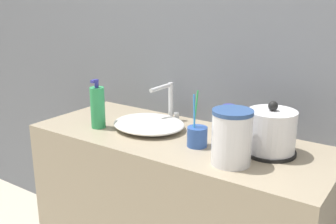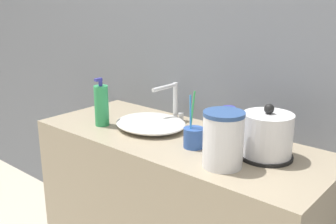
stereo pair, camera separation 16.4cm
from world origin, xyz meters
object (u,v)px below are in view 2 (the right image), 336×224
Objects in this scene: faucet at (173,99)px; water_pitcher at (223,139)px; lotion_bottle at (101,105)px; toothbrush_cup at (194,137)px; electric_kettle at (267,137)px; shampoo_bottle at (228,124)px.

water_pitcher is (0.46, -0.28, -0.01)m from faucet.
faucet is at bearing 51.27° from lotion_bottle.
faucet is 0.82× the size of toothbrush_cup.
faucet is 0.82× the size of lotion_bottle.
water_pitcher is at bearing -2.17° from lotion_bottle.
toothbrush_cup is at bearing -36.63° from faucet.
electric_kettle is at bearing 64.63° from water_pitcher.
toothbrush_cup is 0.49m from lotion_bottle.
toothbrush_cup reaches higher than faucet.
lotion_bottle is at bearing 177.83° from water_pitcher.
shampoo_bottle is (0.33, -0.05, -0.04)m from faucet.
water_pitcher is at bearing -61.73° from shampoo_bottle.
lotion_bottle is at bearing -128.73° from faucet.
lotion_bottle reaches higher than electric_kettle.
toothbrush_cup is at bearing -160.84° from electric_kettle.
water_pitcher is (0.13, -0.23, 0.03)m from shampoo_bottle.
toothbrush_cup reaches higher than electric_kettle.
toothbrush_cup is 1.57× the size of shampoo_bottle.
faucet is 0.89× the size of electric_kettle.
faucet is at bearing 143.37° from toothbrush_cup.
electric_kettle is 0.76m from lotion_bottle.
lotion_bottle is 0.58m from shampoo_bottle.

